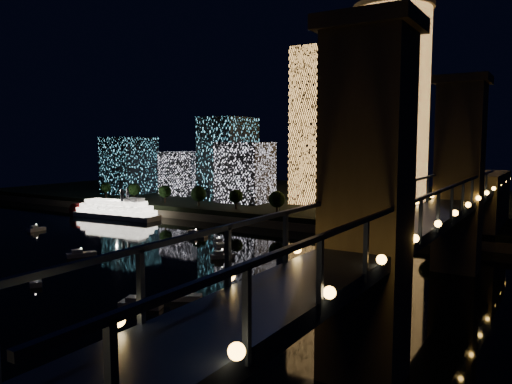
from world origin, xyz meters
TOP-DOWN VIEW (x-y plane):
  - ground at (0.00, 0.00)m, footprint 520.00×520.00m
  - far_bank at (0.00, 160.00)m, footprint 420.00×160.00m
  - seawall at (0.00, 82.00)m, footprint 420.00×6.00m
  - tower_cylindrical at (22.34, 131.06)m, footprint 34.00×34.00m
  - tower_rectangular at (-8.39, 126.31)m, footprint 22.30×22.30m
  - midrise_blocks at (-75.43, 117.12)m, footprint 101.14×33.36m
  - truss_bridge at (65.00, 3.72)m, footprint 13.00×266.00m
  - riverboat at (-81.21, 66.23)m, footprint 45.99×13.27m
  - motorboats at (-0.02, 18.12)m, footprint 131.51×71.61m
  - esplanade_trees at (-24.22, 88.00)m, footprint 165.98×6.93m
  - street_lamps at (-34.00, 94.00)m, footprint 132.70×0.70m

SIDE VIEW (x-z plane):
  - ground at x=0.00m, z-range 0.00..0.00m
  - motorboats at x=-0.02m, z-range -0.58..2.20m
  - seawall at x=0.00m, z-range 0.00..3.00m
  - far_bank at x=0.00m, z-range 0.00..5.00m
  - riverboat at x=-81.21m, z-range -3.33..10.34m
  - street_lamps at x=-34.00m, z-range 6.20..11.85m
  - esplanade_trees at x=-24.22m, z-range 5.99..14.95m
  - truss_bridge at x=65.00m, z-range -8.75..41.25m
  - midrise_blocks at x=-75.43m, z-range 0.90..41.54m
  - tower_rectangular at x=-8.39m, z-range 5.00..75.95m
  - tower_cylindrical at x=22.34m, z-range 5.13..91.56m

